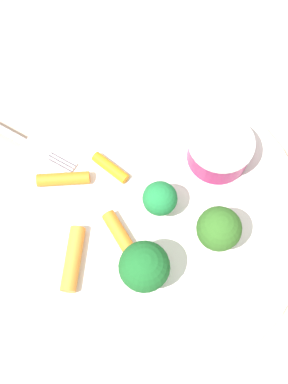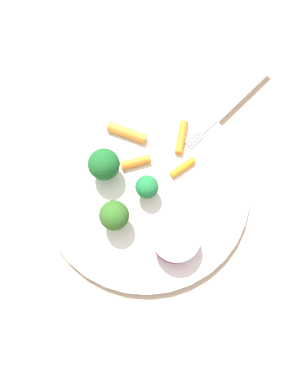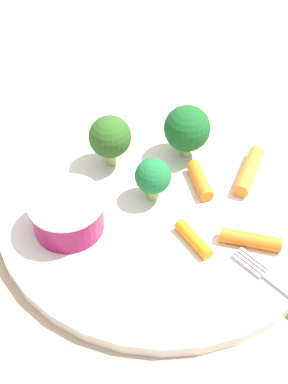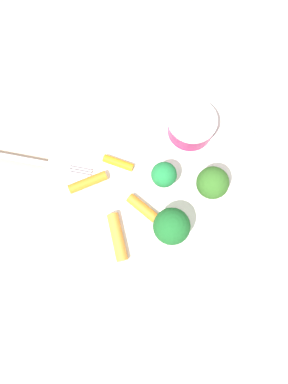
{
  "view_description": "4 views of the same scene",
  "coord_description": "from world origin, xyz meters",
  "px_view_note": "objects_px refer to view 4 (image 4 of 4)",
  "views": [
    {
      "loc": [
        -0.13,
        0.08,
        0.43
      ],
      "look_at": [
        0.02,
        -0.0,
        0.03
      ],
      "focal_mm": 45.71,
      "sensor_mm": 36.0,
      "label": 1
    },
    {
      "loc": [
        -0.03,
        -0.15,
        0.51
      ],
      "look_at": [
        -0.0,
        -0.01,
        0.02
      ],
      "focal_mm": 35.13,
      "sensor_mm": 36.0,
      "label": 2
    },
    {
      "loc": [
        0.29,
        -0.07,
        0.33
      ],
      "look_at": [
        0.0,
        -0.02,
        0.02
      ],
      "focal_mm": 46.45,
      "sensor_mm": 36.0,
      "label": 3
    },
    {
      "loc": [
        -0.08,
        0.11,
        0.46
      ],
      "look_at": [
        0.01,
        0.02,
        0.02
      ],
      "focal_mm": 35.39,
      "sensor_mm": 36.0,
      "label": 4
    }
  ],
  "objects_px": {
    "sauce_cup": "(191,125)",
    "broccoli_floret_2": "(172,226)",
    "carrot_stick_0": "(142,208)",
    "carrot_stick_3": "(117,237)",
    "carrot_stick_1": "(118,163)",
    "carrot_stick_2": "(88,182)",
    "fork": "(25,160)",
    "broccoli_floret_0": "(165,175)",
    "broccoli_floret_1": "(213,183)",
    "plate": "(158,187)"
  },
  "relations": [
    {
      "from": "plate",
      "to": "carrot_stick_3",
      "type": "xyz_separation_m",
      "value": [
        -0.01,
        0.08,
        0.01
      ]
    },
    {
      "from": "plate",
      "to": "broccoli_floret_2",
      "type": "xyz_separation_m",
      "value": [
        -0.05,
        0.03,
        0.04
      ]
    },
    {
      "from": "carrot_stick_1",
      "to": "carrot_stick_2",
      "type": "bearing_deg",
      "value": 78.37
    },
    {
      "from": "carrot_stick_2",
      "to": "carrot_stick_3",
      "type": "bearing_deg",
      "value": 162.8
    },
    {
      "from": "sauce_cup",
      "to": "broccoli_floret_2",
      "type": "distance_m",
      "value": 0.14
    },
    {
      "from": "carrot_stick_1",
      "to": "carrot_stick_2",
      "type": "distance_m",
      "value": 0.05
    },
    {
      "from": "broccoli_floret_1",
      "to": "carrot_stick_0",
      "type": "bearing_deg",
      "value": 59.97
    },
    {
      "from": "broccoli_floret_1",
      "to": "fork",
      "type": "relative_size",
      "value": 0.33
    },
    {
      "from": "plate",
      "to": "sauce_cup",
      "type": "distance_m",
      "value": 0.09
    },
    {
      "from": "broccoli_floret_0",
      "to": "carrot_stick_2",
      "type": "relative_size",
      "value": 0.84
    },
    {
      "from": "carrot_stick_3",
      "to": "carrot_stick_2",
      "type": "bearing_deg",
      "value": -17.2
    },
    {
      "from": "carrot_stick_0",
      "to": "plate",
      "type": "bearing_deg",
      "value": -79.93
    },
    {
      "from": "carrot_stick_0",
      "to": "carrot_stick_1",
      "type": "distance_m",
      "value": 0.07
    },
    {
      "from": "broccoli_floret_1",
      "to": "carrot_stick_3",
      "type": "xyz_separation_m",
      "value": [
        0.04,
        0.12,
        -0.02
      ]
    },
    {
      "from": "carrot_stick_1",
      "to": "carrot_stick_3",
      "type": "relative_size",
      "value": 0.68
    },
    {
      "from": "broccoli_floret_2",
      "to": "carrot_stick_2",
      "type": "xyz_separation_m",
      "value": [
        0.11,
        0.03,
        -0.02
      ]
    },
    {
      "from": "broccoli_floret_0",
      "to": "broccoli_floret_1",
      "type": "distance_m",
      "value": 0.06
    },
    {
      "from": "broccoli_floret_2",
      "to": "carrot_stick_0",
      "type": "xyz_separation_m",
      "value": [
        0.04,
        0.0,
        -0.02
      ]
    },
    {
      "from": "carrot_stick_0",
      "to": "carrot_stick_1",
      "type": "relative_size",
      "value": 1.08
    },
    {
      "from": "fork",
      "to": "broccoli_floret_0",
      "type": "bearing_deg",
      "value": -145.32
    },
    {
      "from": "broccoli_floret_1",
      "to": "broccoli_floret_0",
      "type": "bearing_deg",
      "value": 32.07
    },
    {
      "from": "sauce_cup",
      "to": "carrot_stick_0",
      "type": "bearing_deg",
      "value": 103.14
    },
    {
      "from": "sauce_cup",
      "to": "fork",
      "type": "bearing_deg",
      "value": 54.82
    },
    {
      "from": "broccoli_floret_0",
      "to": "broccoli_floret_1",
      "type": "xyz_separation_m",
      "value": [
        -0.05,
        -0.03,
        0.01
      ]
    },
    {
      "from": "broccoli_floret_0",
      "to": "broccoli_floret_2",
      "type": "distance_m",
      "value": 0.06
    },
    {
      "from": "broccoli_floret_0",
      "to": "carrot_stick_1",
      "type": "distance_m",
      "value": 0.06
    },
    {
      "from": "broccoli_floret_2",
      "to": "fork",
      "type": "relative_size",
      "value": 0.34
    },
    {
      "from": "carrot_stick_1",
      "to": "carrot_stick_2",
      "type": "relative_size",
      "value": 0.8
    },
    {
      "from": "broccoli_floret_1",
      "to": "carrot_stick_3",
      "type": "bearing_deg",
      "value": 71.79
    },
    {
      "from": "broccoli_floret_2",
      "to": "fork",
      "type": "bearing_deg",
      "value": 17.26
    },
    {
      "from": "carrot_stick_0",
      "to": "broccoli_floret_2",
      "type": "bearing_deg",
      "value": -175.66
    },
    {
      "from": "sauce_cup",
      "to": "broccoli_floret_1",
      "type": "xyz_separation_m",
      "value": [
        -0.07,
        0.04,
        0.02
      ]
    },
    {
      "from": "broccoli_floret_2",
      "to": "fork",
      "type": "distance_m",
      "value": 0.2
    },
    {
      "from": "carrot_stick_0",
      "to": "carrot_stick_3",
      "type": "xyz_separation_m",
      "value": [
        -0.0,
        0.05,
        0.0
      ]
    },
    {
      "from": "sauce_cup",
      "to": "carrot_stick_0",
      "type": "xyz_separation_m",
      "value": [
        -0.03,
        0.12,
        -0.01
      ]
    },
    {
      "from": "plate",
      "to": "broccoli_floret_1",
      "type": "height_order",
      "value": "broccoli_floret_1"
    },
    {
      "from": "broccoli_floret_0",
      "to": "carrot_stick_3",
      "type": "distance_m",
      "value": 0.09
    },
    {
      "from": "broccoli_floret_2",
      "to": "carrot_stick_1",
      "type": "height_order",
      "value": "broccoli_floret_2"
    },
    {
      "from": "carrot_stick_1",
      "to": "plate",
      "type": "bearing_deg",
      "value": -165.42
    },
    {
      "from": "broccoli_floret_1",
      "to": "broccoli_floret_2",
      "type": "height_order",
      "value": "broccoli_floret_2"
    },
    {
      "from": "sauce_cup",
      "to": "carrot_stick_0",
      "type": "distance_m",
      "value": 0.12
    },
    {
      "from": "sauce_cup",
      "to": "carrot_stick_2",
      "type": "xyz_separation_m",
      "value": [
        0.04,
        0.14,
        -0.01
      ]
    },
    {
      "from": "broccoli_floret_1",
      "to": "carrot_stick_0",
      "type": "distance_m",
      "value": 0.09
    },
    {
      "from": "carrot_stick_0",
      "to": "fork",
      "type": "height_order",
      "value": "carrot_stick_0"
    },
    {
      "from": "broccoli_floret_1",
      "to": "carrot_stick_3",
      "type": "height_order",
      "value": "broccoli_floret_1"
    },
    {
      "from": "carrot_stick_3",
      "to": "plate",
      "type": "bearing_deg",
      "value": -83.39
    },
    {
      "from": "plate",
      "to": "carrot_stick_1",
      "type": "relative_size",
      "value": 7.42
    },
    {
      "from": "carrot_stick_0",
      "to": "carrot_stick_1",
      "type": "xyz_separation_m",
      "value": [
        0.06,
        -0.02,
        -0.0
      ]
    },
    {
      "from": "broccoli_floret_1",
      "to": "carrot_stick_1",
      "type": "relative_size",
      "value": 1.32
    },
    {
      "from": "sauce_cup",
      "to": "carrot_stick_3",
      "type": "height_order",
      "value": "sauce_cup"
    }
  ]
}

